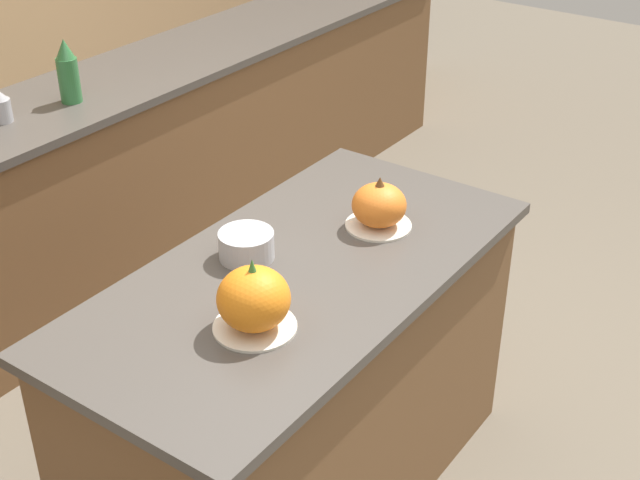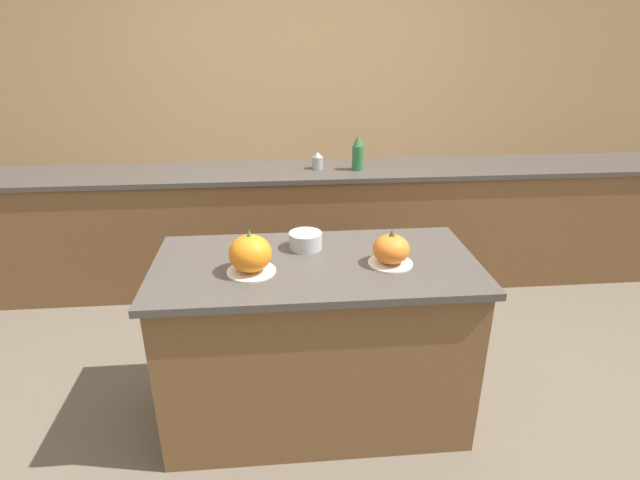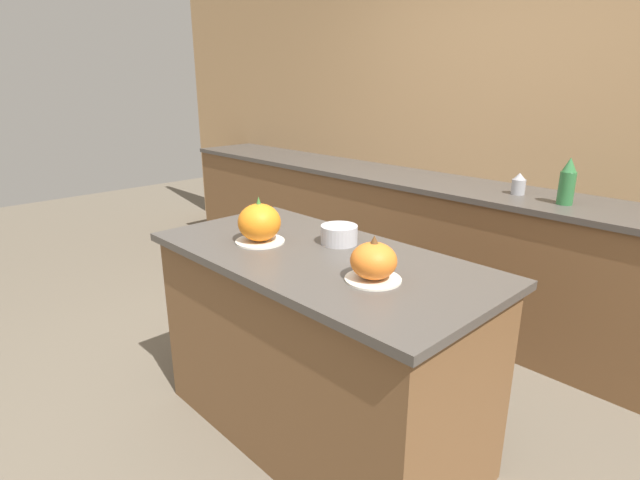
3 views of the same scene
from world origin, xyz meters
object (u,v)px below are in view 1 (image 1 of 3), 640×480
Objects in this scene: pumpkin_cake_left at (254,300)px; bottle_tall at (68,72)px; pumpkin_cake_right at (379,207)px; mixing_bowl at (246,245)px; bottle_short at (0,106)px.

bottle_tall is (0.73, 1.55, 0.08)m from pumpkin_cake_left.
bottle_tall reaches higher than pumpkin_cake_left.
pumpkin_cake_left reaches higher than pumpkin_cake_right.
pumpkin_cake_right is 0.44m from mixing_bowl.
bottle_tall is at bearing 64.61° from pumpkin_cake_left.
pumpkin_cake_left reaches higher than bottle_short.
bottle_tall is 1.39m from mixing_bowl.
pumpkin_cake_right is at bearing -93.26° from bottle_tall.
bottle_short is at bearing 97.51° from pumpkin_cake_right.
bottle_short is at bearing 82.57° from mixing_bowl.
mixing_bowl is (-0.18, -1.36, -0.06)m from bottle_short.
bottle_tall reaches higher than pumpkin_cake_right.
bottle_tall reaches higher than bottle_short.
bottle_short is (-0.21, 1.58, 0.03)m from pumpkin_cake_right.
bottle_tall is at bearing 70.10° from mixing_bowl.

